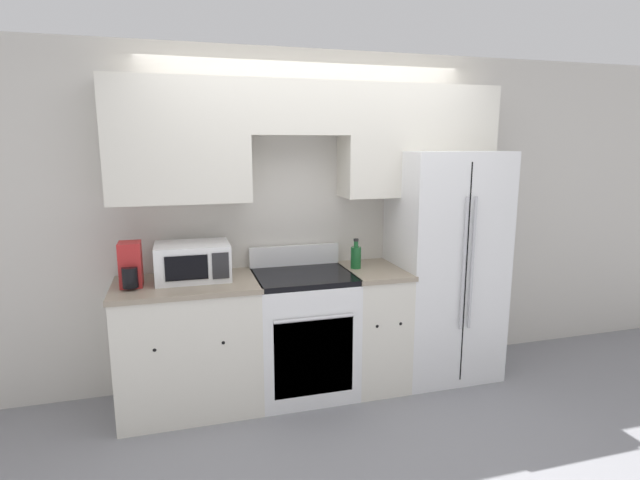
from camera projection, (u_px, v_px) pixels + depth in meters
name	position (u px, v px, depth m)	size (l,w,h in m)	color
ground_plane	(332.00, 407.00, 3.64)	(12.00, 12.00, 0.00)	gray
wall_back	(311.00, 190.00, 3.91)	(8.00, 0.39, 2.60)	beige
lower_cabinets_left	(189.00, 345.00, 3.58)	(1.00, 0.64, 0.94)	silver
lower_cabinets_right	(373.00, 326.00, 3.96)	(0.44, 0.64, 0.94)	silver
oven_range	(303.00, 332.00, 3.81)	(0.72, 0.65, 1.10)	white
refrigerator	(443.00, 265.00, 4.07)	(0.82, 0.72, 1.84)	white
microwave	(193.00, 261.00, 3.55)	(0.51, 0.38, 0.26)	white
bottle	(356.00, 257.00, 3.87)	(0.08, 0.08, 0.23)	#195928
paper_towel_holder	(131.00, 266.00, 3.36)	(0.15, 0.24, 0.30)	#B22323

